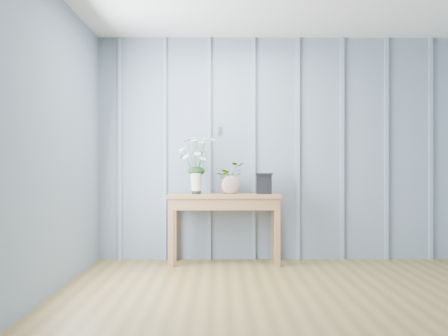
{
  "coord_description": "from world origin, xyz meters",
  "views": [
    {
      "loc": [
        -0.63,
        -3.65,
        1.03
      ],
      "look_at": [
        -0.59,
        1.94,
        1.03
      ],
      "focal_mm": 42.0,
      "sensor_mm": 36.0,
      "label": 1
    }
  ],
  "objects_px": {
    "felt_disc_vessel": "(231,185)",
    "carved_box": "(264,183)",
    "sideboard": "(224,205)",
    "daisy_vase": "(196,157)"
  },
  "relations": [
    {
      "from": "sideboard",
      "to": "daisy_vase",
      "type": "relative_size",
      "value": 1.88
    },
    {
      "from": "daisy_vase",
      "to": "carved_box",
      "type": "height_order",
      "value": "daisy_vase"
    },
    {
      "from": "carved_box",
      "to": "felt_disc_vessel",
      "type": "bearing_deg",
      "value": -175.61
    },
    {
      "from": "sideboard",
      "to": "daisy_vase",
      "type": "bearing_deg",
      "value": 179.44
    },
    {
      "from": "sideboard",
      "to": "felt_disc_vessel",
      "type": "bearing_deg",
      "value": -19.37
    },
    {
      "from": "daisy_vase",
      "to": "felt_disc_vessel",
      "type": "xyz_separation_m",
      "value": [
        0.37,
        -0.03,
        -0.3
      ]
    },
    {
      "from": "felt_disc_vessel",
      "to": "carved_box",
      "type": "bearing_deg",
      "value": -19.58
    },
    {
      "from": "sideboard",
      "to": "carved_box",
      "type": "bearing_deg",
      "value": 0.34
    },
    {
      "from": "sideboard",
      "to": "carved_box",
      "type": "distance_m",
      "value": 0.49
    },
    {
      "from": "sideboard",
      "to": "carved_box",
      "type": "height_order",
      "value": "carved_box"
    }
  ]
}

